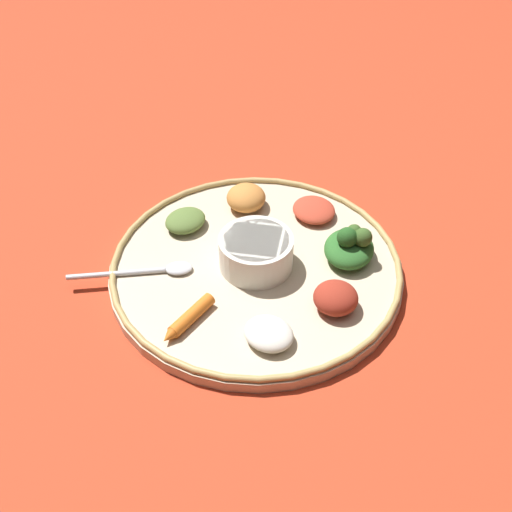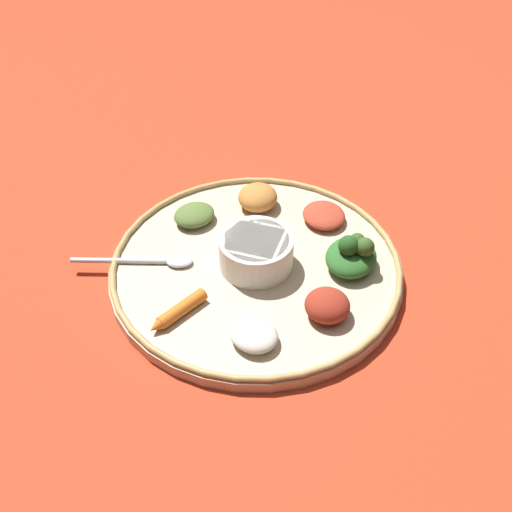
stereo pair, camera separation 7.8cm
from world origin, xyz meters
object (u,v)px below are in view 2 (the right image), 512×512
at_px(carrot_near_spoon, 178,311).
at_px(greens_pile, 352,255).
at_px(center_bowl, 256,251).
at_px(spoon, 152,261).

bearing_deg(carrot_near_spoon, greens_pile, -27.72).
relative_size(center_bowl, spoon, 0.72).
relative_size(spoon, greens_pile, 1.48).
bearing_deg(carrot_near_spoon, center_bowl, -5.59).
bearing_deg(greens_pile, spoon, 129.19).
height_order(center_bowl, spoon, center_bowl).
relative_size(spoon, carrot_near_spoon, 1.58).
relative_size(center_bowl, carrot_near_spoon, 1.14).
bearing_deg(spoon, carrot_near_spoon, -114.47).
xyz_separation_m(center_bowl, carrot_near_spoon, (-0.12, 0.01, -0.02)).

